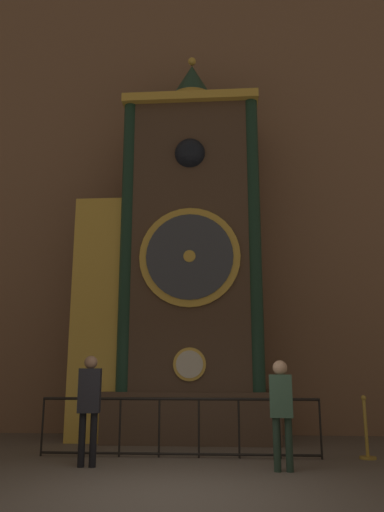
{
  "coord_description": "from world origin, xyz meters",
  "views": [
    {
      "loc": [
        0.7,
        -6.3,
        1.48
      ],
      "look_at": [
        -0.06,
        4.78,
        4.0
      ],
      "focal_mm": 35.0,
      "sensor_mm": 36.0,
      "label": 1
    }
  ],
  "objects": [
    {
      "name": "railing_fence",
      "position": [
        -0.15,
        2.71,
        0.55
      ],
      "size": [
        4.86,
        0.05,
        0.99
      ],
      "color": "black",
      "rests_on": "ground_plane"
    },
    {
      "name": "clock_tower",
      "position": [
        -0.38,
        4.75,
        3.76
      ],
      "size": [
        4.39,
        1.8,
        9.1
      ],
      "color": "brown",
      "rests_on": "ground_plane"
    },
    {
      "name": "visitor_near",
      "position": [
        -1.49,
        1.77,
        1.01
      ],
      "size": [
        0.36,
        0.26,
        1.69
      ],
      "rotation": [
        0.0,
        0.0,
        0.11
      ],
      "color": "black",
      "rests_on": "ground_plane"
    },
    {
      "name": "cathedral_back_wall",
      "position": [
        -0.09,
        5.94,
        6.51
      ],
      "size": [
        24.0,
        0.32,
        13.04
      ],
      "color": "#846047",
      "rests_on": "ground_plane"
    },
    {
      "name": "ground_plane",
      "position": [
        0.0,
        0.0,
        0.0
      ],
      "size": [
        28.0,
        28.0,
        0.0
      ],
      "primitive_type": "plane",
      "color": "brown"
    },
    {
      "name": "stanchion_post",
      "position": [
        3.04,
        2.81,
        0.34
      ],
      "size": [
        0.28,
        0.28,
        1.03
      ],
      "color": "#B28E33",
      "rests_on": "ground_plane"
    },
    {
      "name": "visitor_far",
      "position": [
        1.51,
        1.61,
        0.97
      ],
      "size": [
        0.36,
        0.26,
        1.61
      ],
      "rotation": [
        0.0,
        0.0,
        -0.12
      ],
      "color": "#213427",
      "rests_on": "ground_plane"
    }
  ]
}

